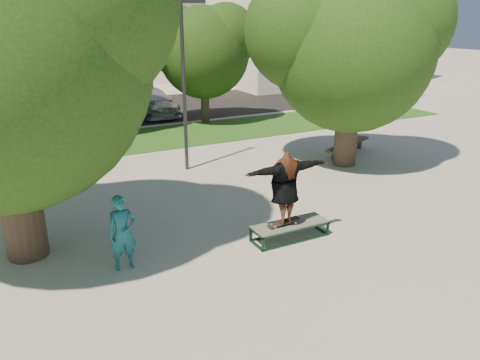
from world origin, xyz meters
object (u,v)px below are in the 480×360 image
car_dark (48,107)px  car_grey (141,102)px  car_silver_b (152,102)px  bench (348,145)px  grind_box (290,231)px  lamppost (183,73)px  bystander (122,233)px  tree_right (349,41)px

car_dark → car_grey: (4.47, -0.33, -0.09)m
car_dark → car_silver_b: (4.99, -0.53, -0.09)m
bench → car_dark: car_dark is taller
car_grey → car_silver_b: size_ratio=1.04×
grind_box → car_dark: car_dark is taller
lamppost → car_grey: (1.28, 9.62, -2.51)m
bench → car_silver_b: car_silver_b is taller
lamppost → car_dark: lamppost is taller
bystander → car_dark: bystander is taller
grind_box → bystander: 3.78m
bystander → tree_right: bearing=22.1°
lamppost → car_silver_b: size_ratio=1.38×
car_grey → bench: bearing=-78.4°
lamppost → tree_right: bearing=-21.3°
grind_box → car_silver_b: size_ratio=0.41×
grind_box → bench: bearing=40.2°
car_grey → grind_box: bearing=-105.6°
grind_box → car_dark: size_ratio=0.41×
car_dark → bystander: bearing=-92.8°
grind_box → car_grey: bearing=86.1°
lamppost → car_dark: size_ratio=1.38×
grind_box → bench: (5.70, 4.82, 0.17)m
tree_right → car_dark: 14.77m
bystander → lamppost: bearing=56.5°
car_grey → car_silver_b: car_silver_b is taller
lamppost → car_dark: 10.73m
tree_right → car_dark: tree_right is taller
car_dark → car_grey: bearing=-5.9°
grind_box → car_grey: 15.58m
tree_right → lamppost: bearing=158.7°
bench → car_silver_b: bearing=87.6°
car_silver_b → bystander: bearing=-110.3°
bystander → bench: 10.38m
lamppost → bench: (5.90, -1.10, -2.79)m
lamppost → grind_box: bearing=-88.0°
tree_right → lamppost: tree_right is taller
tree_right → lamppost: (-4.92, 1.92, -0.94)m
bystander → bench: bystander is taller
car_dark → car_grey: 4.48m
tree_right → grind_box: size_ratio=3.62×
bench → grind_box: bearing=-163.5°
grind_box → bystander: bystander is taller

